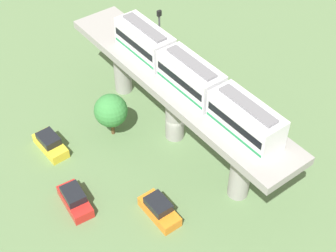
{
  "coord_description": "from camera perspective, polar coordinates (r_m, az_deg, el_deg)",
  "views": [
    {
      "loc": [
        -22.61,
        -28.52,
        36.07
      ],
      "look_at": [
        -2.5,
        -2.15,
        4.43
      ],
      "focal_mm": 53.42,
      "sensor_mm": 36.0,
      "label": 1
    }
  ],
  "objects": [
    {
      "name": "ground_plane",
      "position": [
        51.24,
        0.77,
        -1.1
      ],
      "size": [
        120.0,
        120.0,
        0.0
      ],
      "primitive_type": "plane",
      "color": "#5B7A4C"
    },
    {
      "name": "parked_car_red",
      "position": [
        45.57,
        -10.6,
        -8.25
      ],
      "size": [
        2.2,
        4.36,
        1.76
      ],
      "rotation": [
        0.0,
        0.0,
        -0.1
      ],
      "color": "red",
      "rests_on": "ground"
    },
    {
      "name": "tree_near_viaduct",
      "position": [
        49.68,
        -6.54,
        1.76
      ],
      "size": [
        3.36,
        3.36,
        4.82
      ],
      "color": "brown",
      "rests_on": "ground"
    },
    {
      "name": "train",
      "position": [
        44.09,
        2.6,
        5.59
      ],
      "size": [
        2.64,
        20.5,
        3.24
      ],
      "color": "white",
      "rests_on": "viaduct"
    },
    {
      "name": "viaduct",
      "position": [
        47.46,
        0.83,
        3.72
      ],
      "size": [
        5.2,
        28.85,
        7.39
      ],
      "color": "#999691",
      "rests_on": "ground"
    },
    {
      "name": "signal_post",
      "position": [
        53.63,
        -0.96,
        8.91
      ],
      "size": [
        0.44,
        0.28,
        9.99
      ],
      "color": "#4C4C51",
      "rests_on": "ground"
    },
    {
      "name": "parked_car_orange",
      "position": [
        44.15,
        -1.02,
        -9.51
      ],
      "size": [
        1.85,
        4.22,
        1.76
      ],
      "rotation": [
        0.0,
        0.0,
        -0.01
      ],
      "color": "orange",
      "rests_on": "ground"
    },
    {
      "name": "parked_car_yellow",
      "position": [
        50.72,
        -13.3,
        -2.0
      ],
      "size": [
        1.94,
        4.26,
        1.76
      ],
      "rotation": [
        0.0,
        0.0,
        0.03
      ],
      "color": "yellow",
      "rests_on": "ground"
    }
  ]
}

